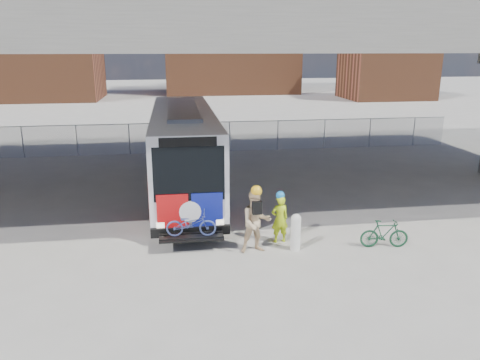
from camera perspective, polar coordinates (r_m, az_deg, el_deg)
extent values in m
plane|color=#9E9991|center=(17.28, 0.41, -4.99)|extent=(160.00, 160.00, 0.00)
cube|color=silver|center=(20.61, -6.89, 3.99)|extent=(2.55, 12.00, 3.20)
cube|color=black|center=(20.98, -6.99, 5.98)|extent=(2.61, 11.00, 1.28)
cube|color=black|center=(14.74, -6.26, 0.76)|extent=(2.24, 0.12, 1.76)
cube|color=black|center=(14.50, -6.38, 4.67)|extent=(1.78, 0.12, 0.30)
cube|color=black|center=(15.24, -6.03, -6.19)|extent=(2.55, 0.20, 0.30)
cube|color=#B10D0F|center=(15.03, -8.20, -3.94)|extent=(1.00, 0.08, 1.20)
cube|color=navy|center=(15.06, -4.01, -3.76)|extent=(1.00, 0.08, 1.20)
cylinder|color=silver|center=(15.02, -6.10, -3.88)|extent=(0.70, 0.06, 0.70)
cube|color=gray|center=(20.34, -7.05, 8.60)|extent=(1.28, 7.20, 0.14)
cube|color=black|center=(14.78, -5.94, -6.92)|extent=(2.00, 0.70, 0.06)
cylinder|color=black|center=(16.77, -10.24, -4.09)|extent=(0.30, 1.00, 1.00)
cylinder|color=black|center=(16.83, -2.34, -3.76)|extent=(0.30, 1.00, 1.00)
cylinder|color=black|center=(25.03, -9.71, 2.58)|extent=(0.30, 1.00, 1.00)
cylinder|color=black|center=(25.07, -4.42, 2.79)|extent=(0.30, 1.00, 1.00)
cube|color=#B10D0F|center=(17.10, -10.81, -0.90)|extent=(0.06, 2.60, 1.70)
cube|color=navy|center=(18.64, -10.64, 0.50)|extent=(0.06, 1.40, 1.70)
cube|color=#B10D0F|center=(17.17, -2.09, -0.56)|extent=(0.06, 2.60, 1.70)
cube|color=navy|center=(18.70, -2.63, 0.81)|extent=(0.06, 1.40, 1.70)
imported|color=#425393|center=(14.61, -5.99, -5.33)|extent=(1.59, 0.68, 0.81)
cube|color=#605E59|center=(20.12, -1.36, 17.57)|extent=(40.00, 16.00, 1.50)
cube|color=#605E59|center=(20.16, -1.38, 19.84)|extent=(40.00, 0.60, 0.80)
cylinder|color=gray|center=(30.00, -26.79, 4.07)|extent=(0.06, 0.06, 1.80)
cylinder|color=gray|center=(28.98, -19.26, 4.53)|extent=(0.06, 0.06, 1.80)
cylinder|color=gray|center=(28.49, -11.32, 4.93)|extent=(0.06, 0.06, 1.80)
cylinder|color=gray|center=(28.55, -3.26, 5.24)|extent=(0.06, 0.06, 1.80)
cylinder|color=gray|center=(29.17, 4.63, 5.44)|extent=(0.06, 0.06, 1.80)
cylinder|color=gray|center=(30.31, 12.06, 5.53)|extent=(0.06, 0.06, 1.80)
cylinder|color=gray|center=(31.91, 18.85, 5.54)|extent=(0.06, 0.06, 1.80)
plane|color=gray|center=(28.55, -3.26, 5.24)|extent=(30.00, 0.00, 30.00)
cube|color=gray|center=(28.40, -3.28, 7.06)|extent=(30.00, 0.05, 0.04)
cube|color=brown|center=(62.92, -23.31, 13.56)|extent=(14.00, 10.00, 10.00)
cube|color=brown|center=(68.48, -1.28, 15.72)|extent=(18.00, 12.00, 12.00)
cube|color=brown|center=(61.93, 17.44, 13.16)|extent=(10.00, 8.00, 8.00)
cylinder|color=brown|center=(73.12, 5.05, 20.78)|extent=(2.20, 2.20, 25.00)
cylinder|color=white|center=(14.81, 6.79, -6.60)|extent=(0.31, 0.31, 1.04)
sphere|color=white|center=(14.62, 6.86, -4.71)|extent=(0.31, 0.31, 0.31)
imported|color=#C8EB18|center=(15.24, 4.86, -4.77)|extent=(0.63, 0.47, 1.59)
sphere|color=#1980D6|center=(14.98, 4.94, -1.86)|extent=(0.28, 0.28, 0.28)
imported|color=#D4B388|center=(14.42, 1.98, -5.14)|extent=(1.01, 0.82, 1.96)
sphere|color=yellow|center=(14.10, 2.02, -1.34)|extent=(0.34, 0.34, 0.34)
cube|color=black|center=(14.05, 2.09, -3.41)|extent=(0.29, 0.18, 0.40)
imported|color=#154228|center=(15.59, 17.18, -6.29)|extent=(1.57, 0.64, 0.92)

